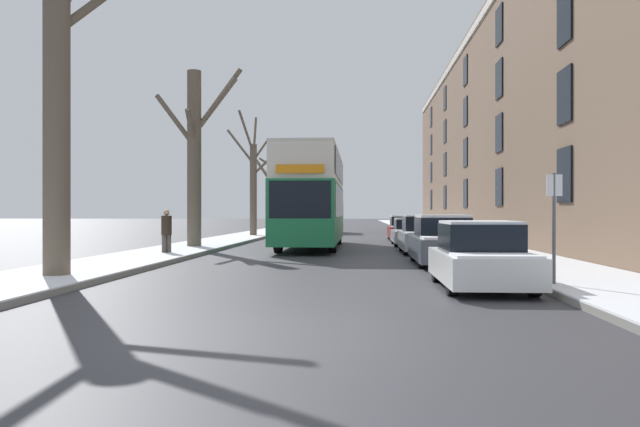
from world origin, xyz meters
The scene contains 17 objects.
ground_plane centered at (0.00, 0.00, 0.00)m, with size 320.00×320.00×0.00m, color #38383D.
sidewalk_left centered at (-6.29, 53.00, 0.08)m, with size 3.05×130.00×0.16m.
sidewalk_right centered at (6.29, 53.00, 0.08)m, with size 3.05×130.00×0.16m.
terrace_facade_right centered at (12.32, 31.79, 6.47)m, with size 9.10×54.39×12.94m.
bare_tree_left_0 centered at (-5.95, 5.99, 4.19)m, with size 3.14×3.40×9.04m.
bare_tree_left_1 centered at (-6.06, 18.60, 4.22)m, with size 3.92×1.58×7.97m.
bare_tree_left_2 centered at (-5.89, 32.28, 3.72)m, with size 3.41×3.06×8.19m.
bare_tree_left_3 centered at (-6.04, 43.91, 3.28)m, with size 4.17×3.54×6.61m.
double_decker_bus centered at (-1.08, 20.30, 2.47)m, with size 2.57×11.55×4.37m.
parked_car_0 centered at (3.67, 5.27, 0.66)m, with size 1.77×4.03×1.43m.
parked_car_1 centered at (3.67, 11.35, 0.71)m, with size 1.77×4.56×1.55m.
parked_car_2 centered at (3.67, 16.93, 0.69)m, with size 1.84×4.24×1.51m.
parked_car_3 centered at (3.67, 22.89, 0.63)m, with size 1.88×4.43×1.35m.
parked_car_4 centered at (3.67, 28.67, 0.67)m, with size 1.73×4.16×1.46m.
oncoming_van centered at (-1.21, 41.30, 1.30)m, with size 1.90×5.03×2.41m.
pedestrian_left_sidewalk centered at (-5.94, 14.17, 0.95)m, with size 0.38×0.38×1.73m.
street_sign_post centered at (5.07, 4.80, 1.39)m, with size 0.32×0.07×2.42m.
Camera 1 is at (1.11, -8.17, 1.61)m, focal length 35.00 mm.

